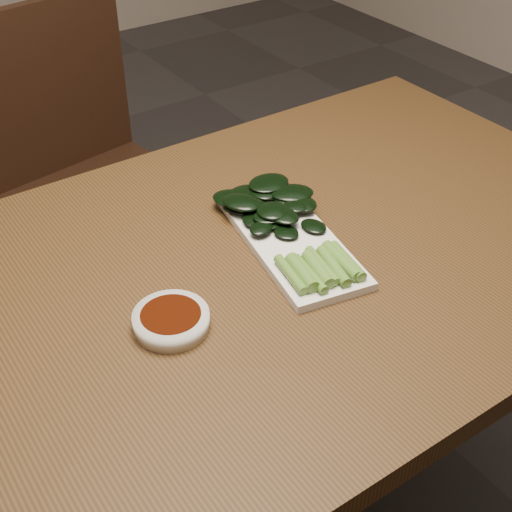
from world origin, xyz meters
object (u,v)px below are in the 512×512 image
object	(u,v)px
table	(241,304)
sauce_bowl	(171,320)
serving_plate	(290,239)
gai_lan	(279,216)
chair_far	(86,172)

from	to	relation	value
table	sauce_bowl	bearing A→B (deg)	-159.78
sauce_bowl	table	bearing A→B (deg)	20.22
serving_plate	gai_lan	bearing A→B (deg)	78.92
chair_far	serving_plate	bearing A→B (deg)	-97.44
chair_far	gai_lan	distance (m)	0.84
gai_lan	serving_plate	bearing A→B (deg)	-101.08
chair_far	sauce_bowl	xyz separation A→B (m)	(-0.22, -0.89, 0.27)
table	sauce_bowl	xyz separation A→B (m)	(-0.15, -0.06, 0.08)
sauce_bowl	gai_lan	bearing A→B (deg)	22.39
table	chair_far	bearing A→B (deg)	84.90
sauce_bowl	gai_lan	size ratio (longest dim) A/B	0.32
chair_far	gai_lan	world-z (taller)	chair_far
sauce_bowl	serving_plate	bearing A→B (deg)	14.99
table	gai_lan	size ratio (longest dim) A/B	4.21
serving_plate	gai_lan	distance (m)	0.04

